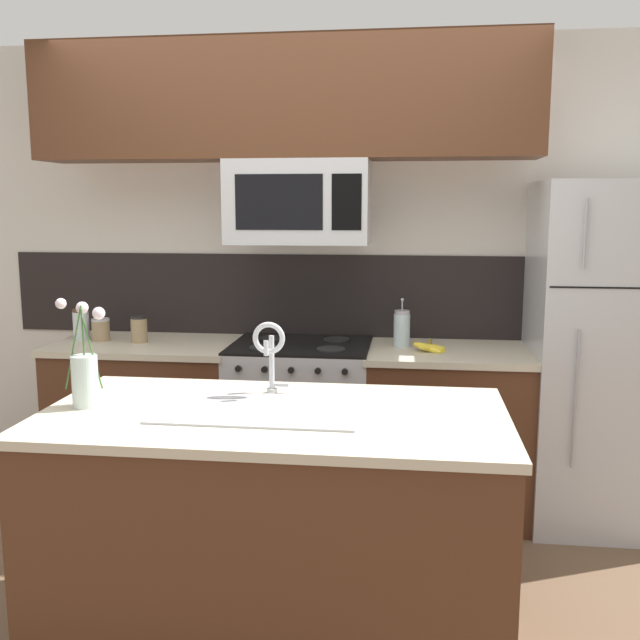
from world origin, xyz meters
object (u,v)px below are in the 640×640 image
stove_range (301,425)px  storage_jar_short (139,329)px  sink_faucet (270,348)px  banana_bunch (430,347)px  flower_vase (85,377)px  french_press (402,329)px  storage_jar_tall (81,324)px  storage_jar_medium (101,330)px  microwave (300,202)px  refrigerator (608,355)px

stove_range → storage_jar_short: bearing=-179.6°
storage_jar_short → sink_faucet: 1.41m
banana_bunch → flower_vase: size_ratio=0.45×
french_press → sink_faucet: (-0.52, -1.09, 0.10)m
storage_jar_short → banana_bunch: (1.62, -0.05, -0.05)m
storage_jar_tall → sink_faucet: 1.70m
storage_jar_medium → french_press: size_ratio=0.47×
storage_jar_medium → sink_faucet: size_ratio=0.41×
microwave → french_press: microwave is taller
storage_jar_short → storage_jar_tall: bearing=173.9°
storage_jar_medium → sink_faucet: (1.19, -1.05, 0.13)m
sink_faucet → flower_vase: 0.72m
banana_bunch → sink_faucet: size_ratio=0.62×
banana_bunch → flower_vase: bearing=-137.7°
stove_range → flower_vase: flower_vase is taller
refrigerator → flower_vase: size_ratio=4.30×
microwave → stove_range: bearing=90.2°
storage_jar_short → storage_jar_medium: bearing=174.1°
flower_vase → refrigerator: bearing=29.8°
storage_jar_tall → sink_faucet: sink_faucet is taller
refrigerator → storage_jar_tall: 2.91m
french_press → flower_vase: (-1.19, -1.34, 0.02)m
flower_vase → storage_jar_medium: bearing=111.9°
refrigerator → storage_jar_short: 2.55m
refrigerator → banana_bunch: bearing=-175.0°
french_press → flower_vase: flower_vase is taller
microwave → sink_faucet: bearing=-88.1°
microwave → storage_jar_short: (-0.92, 0.01, -0.70)m
sink_faucet → storage_jar_tall: bearing=141.0°
french_press → flower_vase: bearing=-131.6°
storage_jar_medium → sink_faucet: sink_faucet is taller
storage_jar_short → refrigerator: bearing=0.6°
storage_jar_tall → storage_jar_medium: size_ratio=1.41×
stove_range → refrigerator: (1.63, 0.02, 0.44)m
refrigerator → storage_jar_medium: refrigerator is taller
refrigerator → flower_vase: bearing=-150.2°
storage_jar_tall → french_press: bearing=0.9°
storage_jar_tall → banana_bunch: storage_jar_tall is taller
refrigerator → storage_jar_tall: (-2.91, 0.01, 0.10)m
storage_jar_tall → sink_faucet: bearing=-39.0°
refrigerator → storage_jar_short: refrigerator is taller
storage_jar_medium → sink_faucet: 1.59m
refrigerator → banana_bunch: refrigerator is taller
microwave → flower_vase: bearing=-116.9°
banana_bunch → storage_jar_short: bearing=178.1°
refrigerator → banana_bunch: (-0.93, -0.08, 0.03)m
french_press → sink_faucet: size_ratio=0.87×
storage_jar_tall → sink_faucet: size_ratio=0.59×
microwave → flower_vase: microwave is taller
flower_vase → banana_bunch: bearing=42.3°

